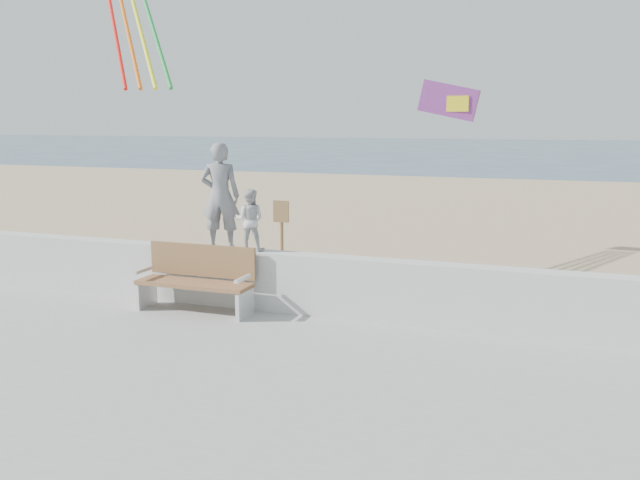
# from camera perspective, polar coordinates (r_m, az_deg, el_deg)

# --- Properties ---
(ground) EXTENTS (220.00, 220.00, 0.00)m
(ground) POSITION_cam_1_polar(r_m,az_deg,el_deg) (8.60, -5.46, -10.80)
(ground) COLOR #304B61
(ground) RESTS_ON ground
(sand) EXTENTS (90.00, 40.00, 0.08)m
(sand) POSITION_cam_1_polar(r_m,az_deg,el_deg) (16.89, 7.75, -0.34)
(sand) COLOR tan
(sand) RESTS_ON ground
(seawall) EXTENTS (30.00, 0.35, 0.90)m
(seawall) POSITION_cam_1_polar(r_m,az_deg,el_deg) (10.17, -0.67, -3.74)
(seawall) COLOR beige
(seawall) RESTS_ON boardwalk
(adult) EXTENTS (0.69, 0.56, 1.65)m
(adult) POSITION_cam_1_polar(r_m,az_deg,el_deg) (10.58, -8.40, 3.70)
(adult) COLOR slate
(adult) RESTS_ON seawall
(child) EXTENTS (0.53, 0.46, 0.95)m
(child) POSITION_cam_1_polar(r_m,az_deg,el_deg) (10.39, -5.94, 1.69)
(child) COLOR silver
(child) RESTS_ON seawall
(bench) EXTENTS (1.80, 0.57, 1.00)m
(bench) POSITION_cam_1_polar(r_m,az_deg,el_deg) (10.48, -10.32, -3.17)
(bench) COLOR #8E613E
(bench) RESTS_ON boardwalk
(parafoil_kite) EXTENTS (0.94, 0.28, 0.64)m
(parafoil_kite) POSITION_cam_1_polar(r_m,az_deg,el_deg) (10.68, 10.93, 11.41)
(parafoil_kite) COLOR red
(parafoil_kite) RESTS_ON ground
(sign) EXTENTS (0.32, 0.07, 1.46)m
(sign) POSITION_cam_1_polar(r_m,az_deg,el_deg) (13.10, -3.27, 0.75)
(sign) COLOR olive
(sign) RESTS_ON sand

